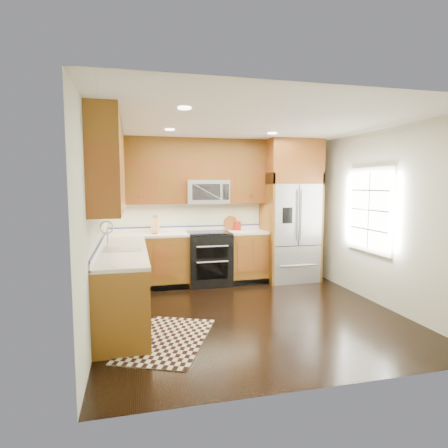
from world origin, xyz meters
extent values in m
plane|color=black|center=(0.00, 0.00, 0.00)|extent=(4.00, 4.00, 0.00)
cube|color=beige|center=(0.00, 2.00, 1.30)|extent=(4.00, 0.02, 2.60)
cube|color=beige|center=(-2.00, 0.00, 1.30)|extent=(0.02, 4.00, 2.60)
cube|color=beige|center=(2.00, 0.00, 1.30)|extent=(0.02, 4.00, 2.60)
cube|color=white|center=(1.98, 0.20, 1.40)|extent=(0.04, 1.10, 1.30)
cube|color=white|center=(1.97, 0.20, 1.40)|extent=(0.02, 0.95, 1.15)
cube|color=brown|center=(-1.31, 1.70, 0.45)|extent=(1.37, 0.60, 0.90)
cube|color=brown|center=(0.49, 1.70, 0.45)|extent=(0.72, 0.60, 0.90)
cube|color=brown|center=(-1.70, 0.20, 0.45)|extent=(0.60, 2.40, 0.90)
cube|color=beige|center=(-0.57, 1.70, 0.92)|extent=(2.85, 0.62, 0.04)
cube|color=beige|center=(-1.70, 0.20, 0.92)|extent=(0.62, 2.40, 0.04)
cube|color=brown|center=(-0.57, 1.83, 1.83)|extent=(2.85, 0.33, 0.75)
cube|color=brown|center=(-1.83, 0.20, 1.83)|extent=(0.33, 2.40, 0.75)
cube|color=brown|center=(-0.57, 1.83, 2.40)|extent=(2.85, 0.33, 0.40)
cube|color=brown|center=(-1.83, 0.20, 2.40)|extent=(0.33, 2.40, 0.40)
cube|color=black|center=(-0.25, 1.67, 0.46)|extent=(0.76, 0.64, 0.92)
cube|color=black|center=(-0.25, 1.67, 0.94)|extent=(0.76, 0.60, 0.02)
cube|color=black|center=(-0.25, 1.35, 0.62)|extent=(0.55, 0.01, 0.18)
cube|color=black|center=(-0.25, 1.35, 0.30)|extent=(0.55, 0.01, 0.28)
cylinder|color=#B2B2B7|center=(-0.25, 1.33, 0.74)|extent=(0.55, 0.02, 0.02)
cylinder|color=#B2B2B7|center=(-0.25, 1.33, 0.47)|extent=(0.55, 0.02, 0.02)
cube|color=#B2B2B7|center=(-0.25, 1.80, 1.66)|extent=(0.76, 0.40, 0.42)
cube|color=black|center=(-0.30, 1.60, 1.66)|extent=(0.50, 0.01, 0.28)
cube|color=#B2B2B7|center=(1.30, 1.63, 0.90)|extent=(0.90, 0.74, 1.80)
cube|color=black|center=(1.30, 1.26, 1.25)|extent=(0.01, 0.01, 1.08)
cube|color=black|center=(1.08, 1.25, 1.25)|extent=(0.18, 0.01, 0.28)
cube|color=brown|center=(0.83, 1.63, 1.00)|extent=(0.04, 0.74, 2.00)
cube|color=brown|center=(1.77, 1.63, 1.00)|extent=(0.04, 0.74, 2.00)
cube|color=brown|center=(1.30, 1.63, 2.20)|extent=(0.98, 0.74, 0.80)
cube|color=#B2B2B7|center=(-1.70, 0.20, 0.95)|extent=(0.50, 0.42, 0.02)
cylinder|color=#B2B2B7|center=(-1.90, 0.42, 1.08)|extent=(0.02, 0.02, 0.28)
torus|color=#B2B2B7|center=(-1.90, 0.34, 1.22)|extent=(0.18, 0.02, 0.18)
cube|color=black|center=(-1.20, -0.64, 0.01)|extent=(1.31, 1.60, 0.01)
cube|color=tan|center=(-1.18, 1.78, 1.07)|extent=(0.15, 0.18, 0.25)
cylinder|color=maroon|center=(0.33, 1.85, 1.02)|extent=(0.16, 0.16, 0.17)
cylinder|color=brown|center=(0.23, 1.94, 0.95)|extent=(0.34, 0.34, 0.02)
camera|label=1|loc=(-1.56, -4.83, 1.79)|focal=30.00mm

